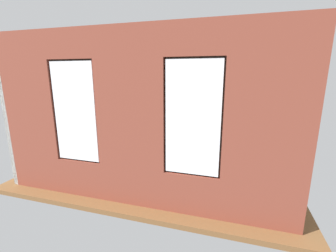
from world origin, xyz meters
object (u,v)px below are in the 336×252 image
potted_plant_foreground_right (129,121)px  coffee_table (179,143)px  couch_by_window (118,169)px  potted_plant_corner_near_left (251,128)px  candle_jar (165,139)px  remote_gray (181,142)px  papasan_chair (177,131)px  couch_left (249,161)px  media_console (91,144)px  potted_plant_by_left_couch (233,143)px  tv_flatscreen (89,124)px  table_plant_small (179,137)px  potted_plant_corner_far_left (264,172)px  potted_plant_between_couches (182,155)px  potted_plant_near_tv (83,138)px  cup_ceramic (175,138)px

potted_plant_foreground_right → coffee_table: bearing=146.9°
couch_by_window → potted_plant_corner_near_left: (-3.01, -3.75, 0.28)m
candle_jar → potted_plant_foreground_right: 2.68m
remote_gray → papasan_chair: 1.45m
potted_plant_corner_near_left → couch_left: bearing=86.4°
papasan_chair → couch_by_window: bearing=81.0°
media_console → potted_plant_by_left_couch: 4.44m
potted_plant_corner_near_left → tv_flatscreen: bearing=23.6°
papasan_chair → table_plant_small: bearing=107.1°
potted_plant_corner_far_left → potted_plant_between_couches: bearing=-5.1°
remote_gray → potted_plant_corner_far_left: bearing=-137.7°
couch_by_window → coffee_table: couch_by_window is taller
tv_flatscreen → papasan_chair: size_ratio=1.02×
potted_plant_corner_near_left → coffee_table: bearing=38.1°
couch_left → potted_plant_between_couches: bearing=-41.9°
remote_gray → coffee_table: bearing=35.9°
media_console → candle_jar: bearing=-171.8°
potted_plant_near_tv → potted_plant_foreground_right: (0.25, -3.11, -0.20)m
media_console → potted_plant_by_left_couch: bearing=-165.8°
papasan_chair → candle_jar: bearing=88.7°
potted_plant_between_couches → couch_by_window: bearing=1.5°
candle_jar → potted_plant_between_couches: bearing=117.0°
couch_by_window → potted_plant_corner_far_left: bearing=178.1°
coffee_table → candle_jar: size_ratio=11.42×
potted_plant_between_couches → potted_plant_near_tv: bearing=-11.1°
table_plant_small → tv_flatscreen: 2.81m
coffee_table → couch_left: bearing=159.5°
table_plant_small → potted_plant_near_tv: bearing=34.5°
table_plant_small → potted_plant_by_left_couch: table_plant_small is taller
table_plant_small → papasan_chair: (0.38, -1.23, -0.14)m
couch_left → potted_plant_near_tv: bearing=-75.1°
papasan_chair → potted_plant_corner_far_left: 4.24m
table_plant_small → potted_plant_corner_near_left: (-2.10, -1.65, 0.03)m
couch_left → tv_flatscreen: tv_flatscreen is taller
potted_plant_corner_far_left → tv_flatscreen: bearing=-19.6°
remote_gray → tv_flatscreen: (2.85, 0.34, 0.43)m
tv_flatscreen → potted_plant_between_couches: bearing=154.4°
couch_by_window → potted_plant_near_tv: potted_plant_near_tv is taller
candle_jar → potted_plant_corner_far_left: bearing=140.6°
cup_ceramic → table_plant_small: table_plant_small is taller
cup_ceramic → potted_plant_by_left_couch: (-1.72, -0.51, -0.14)m
remote_gray → potted_plant_near_tv: potted_plant_near_tv is taller
coffee_table → table_plant_small: bearing=-143.1°
tv_flatscreen → papasan_chair: (-2.37, -1.70, -0.46)m
remote_gray → potted_plant_near_tv: bearing=119.1°
papasan_chair → potted_plant_corner_far_left: potted_plant_corner_far_left is taller
coffee_table → table_plant_small: 0.18m
couch_by_window → cup_ceramic: (-0.74, -2.21, 0.17)m
media_console → potted_plant_foreground_right: (-0.30, -2.07, 0.32)m
potted_plant_by_left_couch → cup_ceramic: bearing=16.4°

